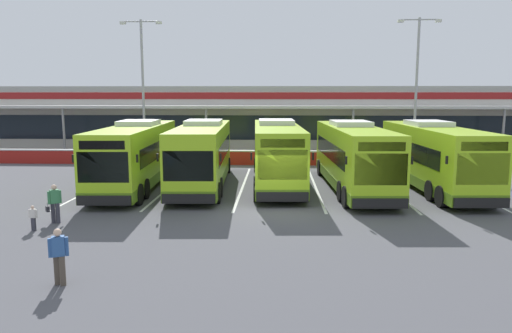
{
  "coord_description": "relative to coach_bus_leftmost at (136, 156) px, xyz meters",
  "views": [
    {
      "loc": [
        -0.08,
        -21.55,
        5.3
      ],
      "look_at": [
        -1.21,
        3.0,
        1.6
      ],
      "focal_mm": 33.84,
      "sensor_mm": 36.0,
      "label": 1
    }
  ],
  "objects": [
    {
      "name": "red_barrier_wall",
      "position": [
        8.2,
        9.04,
        -1.23
      ],
      "size": [
        60.0,
        0.4,
        1.1
      ],
      "color": "maroon",
      "rests_on": "ground"
    },
    {
      "name": "coach_bus_rightmost",
      "position": [
        16.81,
        0.28,
        0.0
      ],
      "size": [
        3.36,
        12.26,
        3.78
      ],
      "color": "#9ED11E",
      "rests_on": "ground"
    },
    {
      "name": "pedestrian_child",
      "position": [
        -1.42,
        -9.12,
        -1.24
      ],
      "size": [
        0.33,
        0.19,
        1.0
      ],
      "color": "#33333D",
      "rests_on": "ground"
    },
    {
      "name": "terminal_building",
      "position": [
        8.2,
        21.45,
        1.23
      ],
      "size": [
        70.0,
        13.0,
        6.0
      ],
      "color": "beige",
      "rests_on": "ground"
    },
    {
      "name": "bay_stripe_west",
      "position": [
        1.9,
        0.54,
        -1.78
      ],
      "size": [
        0.14,
        13.0,
        0.01
      ],
      "primitive_type": "cube",
      "color": "silver",
      "rests_on": "ground"
    },
    {
      "name": "bay_stripe_mid_east",
      "position": [
        14.5,
        0.54,
        -1.78
      ],
      "size": [
        0.14,
        13.0,
        0.01
      ],
      "primitive_type": "cube",
      "color": "silver",
      "rests_on": "ground"
    },
    {
      "name": "coach_bus_leftmost",
      "position": [
        0.0,
        0.0,
        0.0
      ],
      "size": [
        3.36,
        12.26,
        3.78
      ],
      "color": "#9ED11E",
      "rests_on": "ground"
    },
    {
      "name": "bay_stripe_centre",
      "position": [
        10.3,
        0.54,
        -1.78
      ],
      "size": [
        0.14,
        13.0,
        0.01
      ],
      "primitive_type": "cube",
      "color": "silver",
      "rests_on": "ground"
    },
    {
      "name": "pedestrian_near_bin",
      "position": [
        2.03,
        -14.37,
        -0.91
      ],
      "size": [
        0.53,
        0.33,
        1.62
      ],
      "color": "#4C4238",
      "rests_on": "ground"
    },
    {
      "name": "coach_bus_left_centre",
      "position": [
        3.75,
        0.53,
        0.0
      ],
      "size": [
        3.36,
        12.26,
        3.78
      ],
      "color": "#9ED11E",
      "rests_on": "ground"
    },
    {
      "name": "bay_stripe_mid_west",
      "position": [
        6.1,
        0.54,
        -1.78
      ],
      "size": [
        0.14,
        13.0,
        0.01
      ],
      "primitive_type": "cube",
      "color": "silver",
      "rests_on": "ground"
    },
    {
      "name": "lamp_post_west",
      "position": [
        -2.54,
        11.01,
        4.5
      ],
      "size": [
        3.24,
        0.28,
        11.0
      ],
      "color": "#9E9EA3",
      "rests_on": "ground"
    },
    {
      "name": "pedestrian_with_handbag",
      "position": [
        -1.1,
        -7.97,
        -0.93
      ],
      "size": [
        0.62,
        0.5,
        1.62
      ],
      "color": "#33333D",
      "rests_on": "ground"
    },
    {
      "name": "bay_stripe_far_west",
      "position": [
        -2.3,
        0.54,
        -1.78
      ],
      "size": [
        0.14,
        13.0,
        0.01
      ],
      "primitive_type": "cube",
      "color": "silver",
      "rests_on": "ground"
    },
    {
      "name": "lamp_post_centre",
      "position": [
        18.71,
        11.01,
        4.5
      ],
      "size": [
        3.24,
        0.28,
        11.0
      ],
      "color": "#9E9EA3",
      "rests_on": "ground"
    },
    {
      "name": "bay_stripe_east",
      "position": [
        18.7,
        0.54,
        -1.78
      ],
      "size": [
        0.14,
        13.0,
        0.01
      ],
      "primitive_type": "cube",
      "color": "silver",
      "rests_on": "ground"
    },
    {
      "name": "ground_plane",
      "position": [
        8.2,
        -5.46,
        -1.79
      ],
      "size": [
        200.0,
        200.0,
        0.0
      ],
      "primitive_type": "plane",
      "color": "#4C4C51"
    },
    {
      "name": "coach_bus_right_centre",
      "position": [
        12.33,
        -0.04,
        0.0
      ],
      "size": [
        3.36,
        12.26,
        3.78
      ],
      "color": "#9ED11E",
      "rests_on": "ground"
    },
    {
      "name": "coach_bus_centre",
      "position": [
        8.05,
        1.17,
        0.0
      ],
      "size": [
        3.36,
        12.26,
        3.78
      ],
      "color": "#9ED11E",
      "rests_on": "ground"
    }
  ]
}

